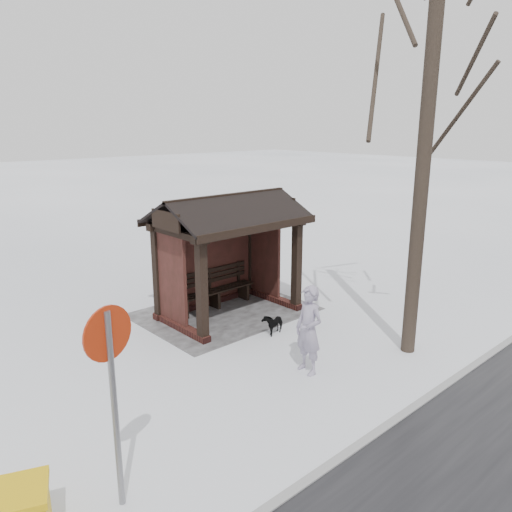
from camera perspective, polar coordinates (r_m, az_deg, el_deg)
The scene contains 8 objects.
ground at distance 12.86m, azimuth -3.02°, elevation -6.66°, with size 120.00×120.00×0.00m, color white.
kerb at distance 9.66m, azimuth 18.94°, elevation -15.16°, with size 120.00×0.15×0.06m, color gray.
trampled_patch at distance 13.00m, azimuth -3.58°, elevation -6.38°, with size 4.20×3.20×0.02m, color gray.
bus_shelter at distance 12.35m, azimuth -3.62°, elevation 2.93°, with size 3.60×2.40×3.09m.
tree_near at distance 10.47m, azimuth 19.63°, elevation 21.98°, with size 3.42×3.42×9.03m.
pedestrian at distance 9.73m, azimuth 6.05°, elevation -8.41°, with size 0.64×0.42×1.76m, color #968DA5.
dog at distance 11.65m, azimuth 1.96°, elevation -7.66°, with size 0.27×0.60×0.51m, color black.
road_sign at distance 6.31m, azimuth -16.27°, elevation -12.19°, with size 0.68×0.18×2.69m.
Camera 1 is at (7.53, 9.29, 4.71)m, focal length 35.00 mm.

